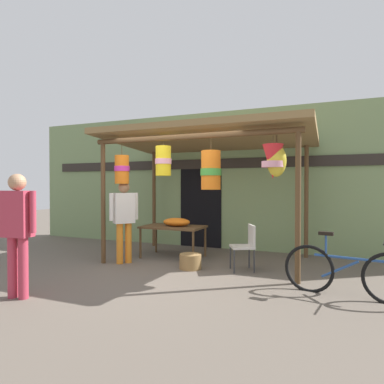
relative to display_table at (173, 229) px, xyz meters
The scene contains 10 objects.
ground_plane 1.32m from the display_table, 63.48° to the right, with size 30.00×30.00×0.00m, color #60564C.
shop_facade 1.95m from the display_table, 71.37° to the left, with size 10.96×0.29×3.40m.
market_stall_canopy 1.97m from the display_table, ahead, with size 4.25×2.61×2.70m.
display_table is the anchor object (origin of this frame).
flower_heap_on_table 0.18m from the display_table, 12.54° to the left, with size 0.61×0.43×0.18m.
folding_chair 1.81m from the display_table, 16.91° to the right, with size 0.54×0.54×0.84m.
wicker_basket_by_table 1.18m from the display_table, 47.04° to the right, with size 0.41×0.41×0.28m, color olive.
parked_bicycle 3.67m from the display_table, 23.08° to the right, with size 1.73×0.46×0.92m.
vendor_in_orange 1.16m from the display_table, 127.66° to the right, with size 0.42×0.49×1.64m.
customer_foreground 3.34m from the display_table, 104.69° to the right, with size 0.59×0.27×1.72m.
Camera 1 is at (2.61, -5.49, 1.55)m, focal length 31.22 mm.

